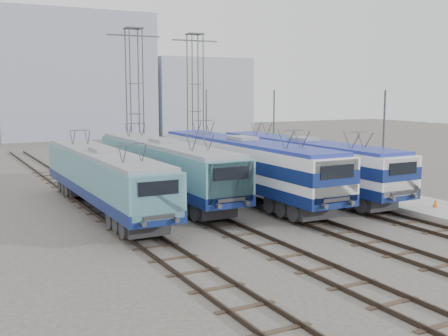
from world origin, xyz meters
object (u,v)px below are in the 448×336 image
catenary_tower_west (135,94)px  mast_mid (274,135)px  catenary_tower_east (195,94)px  mast_rear (206,126)px  locomotive_center_right (243,162)px  locomotive_far_left (104,176)px  locomotive_far_right (304,161)px  safety_cone (436,203)px  locomotive_center_left (165,165)px  mast_front (383,149)px

catenary_tower_west → mast_mid: bearing=-42.9°
catenary_tower_east → mast_rear: size_ratio=1.71×
locomotive_center_right → mast_rear: (6.35, 18.25, 1.10)m
locomotive_far_left → catenary_tower_east: 21.26m
locomotive_far_left → locomotive_far_right: bearing=-2.7°
locomotive_far_left → mast_rear: 23.70m
safety_cone → mast_rear: bearing=93.2°
locomotive_far_right → catenary_tower_west: bearing=114.7°
locomotive_center_left → mast_mid: size_ratio=2.59×
locomotive_center_left → catenary_tower_east: size_ratio=1.51×
locomotive_far_right → catenary_tower_west: catenary_tower_west is taller
locomotive_center_right → mast_front: size_ratio=2.70×
mast_front → safety_cone: size_ratio=13.79×
safety_cone → locomotive_far_right: bearing=112.4°
locomotive_center_right → safety_cone: bearing=-47.4°
locomotive_far_left → locomotive_center_right: locomotive_center_right is taller
locomotive_center_left → mast_rear: (10.85, 16.02, 1.24)m
mast_mid → safety_cone: (1.51, -14.79, -2.95)m
locomotive_far_left → safety_cone: locomotive_far_left is taller
mast_front → safety_cone: (1.51, -2.79, -2.95)m
mast_front → catenary_tower_east: bearing=95.5°
locomotive_center_left → safety_cone: locomotive_center_left is taller
locomotive_far_left → mast_rear: (15.35, 18.01, 1.34)m
locomotive_far_right → mast_rear: size_ratio=2.56×
locomotive_center_left → mast_rear: size_ratio=2.59×
locomotive_center_left → locomotive_center_right: (4.50, -2.23, 0.15)m
catenary_tower_west → catenary_tower_east: size_ratio=1.00×
locomotive_far_left → mast_mid: 16.54m
locomotive_center_left → catenary_tower_east: catenary_tower_east is taller
locomotive_center_right → mast_front: 8.64m
mast_front → locomotive_far_left: bearing=158.7°
locomotive_center_left → locomotive_center_right: size_ratio=0.96×
locomotive_center_left → catenary_tower_west: size_ratio=1.51×
locomotive_far_left → catenary_tower_west: 16.18m
mast_mid → mast_rear: 12.00m
locomotive_center_left → safety_cone: bearing=-41.1°
locomotive_far_left → catenary_tower_east: size_ratio=1.44×
locomotive_far_left → mast_front: mast_front is taller
locomotive_far_right → catenary_tower_east: size_ratio=1.49×
locomotive_center_right → safety_cone: 11.76m
catenary_tower_west → mast_mid: 12.16m
mast_mid → locomotive_center_left: bearing=-159.7°
mast_rear → locomotive_center_right: bearing=-109.2°
locomotive_far_right → catenary_tower_east: catenary_tower_east is taller
locomotive_far_left → locomotive_far_right: (13.50, -0.64, 0.13)m
locomotive_far_right → mast_rear: (1.85, 18.65, 1.21)m
mast_mid → catenary_tower_east: bearing=101.9°
mast_front → mast_mid: 12.00m
locomotive_center_left → mast_front: (10.85, -7.98, 1.24)m
locomotive_center_right → locomotive_far_right: bearing=-5.1°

